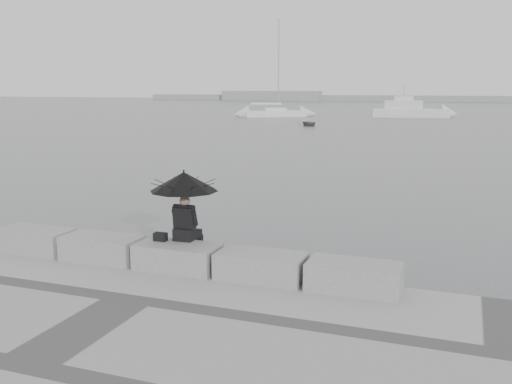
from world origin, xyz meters
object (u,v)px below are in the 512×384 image
at_px(dinghy, 309,123).
at_px(seated_person, 184,188).
at_px(sailboat_left, 275,113).
at_px(motor_cruiser, 411,110).

bearing_deg(dinghy, seated_person, -108.88).
bearing_deg(sailboat_left, dinghy, -92.90).
xyz_separation_m(sailboat_left, dinghy, (9.10, -15.94, -0.28)).
height_order(motor_cruiser, dinghy, motor_cruiser).
height_order(seated_person, motor_cruiser, motor_cruiser).
distance_m(seated_person, dinghy, 49.22).
bearing_deg(seated_person, dinghy, 99.17).
distance_m(motor_cruiser, dinghy, 22.25).
xyz_separation_m(seated_person, sailboat_left, (-19.48, 64.02, -1.52)).
distance_m(sailboat_left, dinghy, 18.36).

